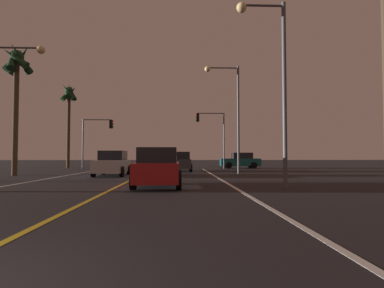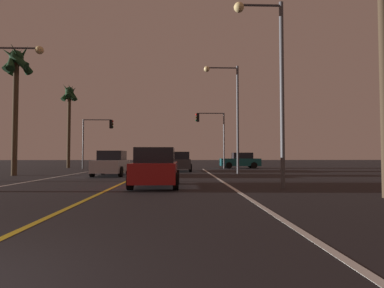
% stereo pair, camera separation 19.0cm
% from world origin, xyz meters
% --- Properties ---
extents(lane_edge_right, '(0.16, 35.75, 0.01)m').
position_xyz_m(lane_edge_right, '(5.07, 11.88, 0.00)').
color(lane_edge_right, silver).
rests_on(lane_edge_right, ground).
extents(lane_edge_left, '(0.16, 35.75, 0.01)m').
position_xyz_m(lane_edge_left, '(-5.07, 11.88, 0.00)').
color(lane_edge_left, silver).
rests_on(lane_edge_left, ground).
extents(lane_center_divider, '(0.16, 35.75, 0.01)m').
position_xyz_m(lane_center_divider, '(0.00, 11.88, 0.00)').
color(lane_center_divider, gold).
rests_on(lane_center_divider, ground).
extents(car_lead_same_lane, '(2.02, 4.30, 1.70)m').
position_xyz_m(car_lead_same_lane, '(1.80, 11.24, 0.82)').
color(car_lead_same_lane, black).
rests_on(car_lead_same_lane, ground).
extents(car_ahead_far, '(2.02, 4.30, 1.70)m').
position_xyz_m(car_ahead_far, '(2.75, 24.90, 0.82)').
color(car_ahead_far, black).
rests_on(car_ahead_far, ground).
extents(car_crossing_side, '(4.30, 2.02, 1.70)m').
position_xyz_m(car_crossing_side, '(9.33, 31.48, 0.82)').
color(car_crossing_side, black).
rests_on(car_crossing_side, ground).
extents(car_oncoming, '(2.02, 4.30, 1.70)m').
position_xyz_m(car_oncoming, '(-1.87, 19.02, 0.82)').
color(car_oncoming, black).
rests_on(car_oncoming, ground).
extents(traffic_light_near_right, '(3.08, 0.36, 5.90)m').
position_xyz_m(traffic_light_near_right, '(5.97, 30.25, 4.35)').
color(traffic_light_near_right, '#4C4C51').
rests_on(traffic_light_near_right, ground).
extents(traffic_light_near_left, '(3.20, 0.36, 5.17)m').
position_xyz_m(traffic_light_near_left, '(-5.83, 30.25, 3.86)').
color(traffic_light_near_left, '#4C4C51').
rests_on(traffic_light_near_left, ground).
extents(street_lamp_right_near, '(2.12, 0.44, 7.92)m').
position_xyz_m(street_lamp_right_near, '(6.69, 10.48, 5.03)').
color(street_lamp_right_near, '#4C4C51').
rests_on(street_lamp_right_near, ground).
extents(street_lamp_left_mid, '(2.75, 0.44, 7.29)m').
position_xyz_m(street_lamp_left_mid, '(-6.48, 14.35, 4.73)').
color(street_lamp_left_mid, '#4C4C51').
rests_on(street_lamp_left_mid, ground).
extents(street_lamp_right_far, '(2.66, 0.44, 8.22)m').
position_xyz_m(street_lamp_right_far, '(6.56, 21.00, 5.23)').
color(street_lamp_right_far, '#4C4C51').
rests_on(street_lamp_right_far, ground).
extents(palm_tree_left_mid, '(1.94, 2.28, 9.20)m').
position_xyz_m(palm_tree_left_mid, '(-8.55, 19.24, 7.26)').
color(palm_tree_left_mid, '#473826').
rests_on(palm_tree_left_mid, ground).
extents(palm_tree_left_far, '(1.92, 2.02, 9.57)m').
position_xyz_m(palm_tree_left_far, '(-9.78, 32.85, 7.56)').
color(palm_tree_left_far, '#473826').
rests_on(palm_tree_left_far, ground).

